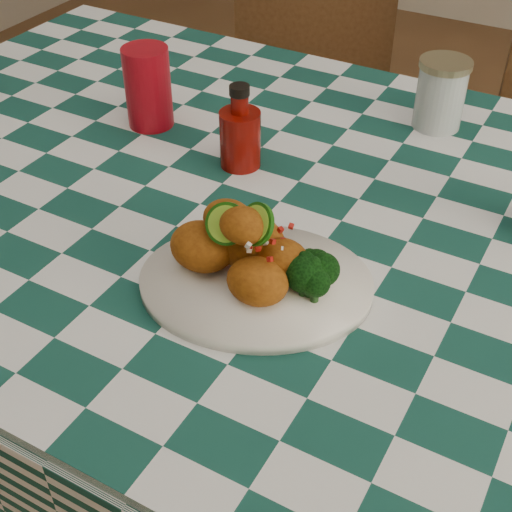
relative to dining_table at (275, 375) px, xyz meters
The scene contains 9 objects.
ground 0.39m from the dining_table, ahead, with size 5.00×5.00×0.00m, color brown.
dining_table is the anchor object (origin of this frame).
plate 0.45m from the dining_table, 71.00° to the right, with size 0.30×0.24×0.02m, color white, non-canonical shape.
fried_chicken_pile 0.51m from the dining_table, 74.35° to the right, with size 0.16×0.12×0.11m, color #954B0E, non-canonical shape.
broccoli_side 0.49m from the dining_table, 52.34° to the right, with size 0.07×0.07×0.05m, color black, non-canonical shape.
red_tumbler 0.57m from the dining_table, 161.49° to the left, with size 0.08×0.08×0.14m, color maroon.
ketchup_bottle 0.48m from the dining_table, 149.01° to the left, with size 0.07×0.07×0.14m, color #670A05, non-canonical shape.
mason_jar 0.59m from the dining_table, 69.40° to the left, with size 0.09×0.09×0.12m, color #B2BCBA, non-canonical shape.
wooden_chair_left 0.83m from the dining_table, 112.41° to the left, with size 0.43×0.45×0.95m, color #472814, non-canonical shape.
Camera 1 is at (0.41, -0.80, 1.40)m, focal length 50.00 mm.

